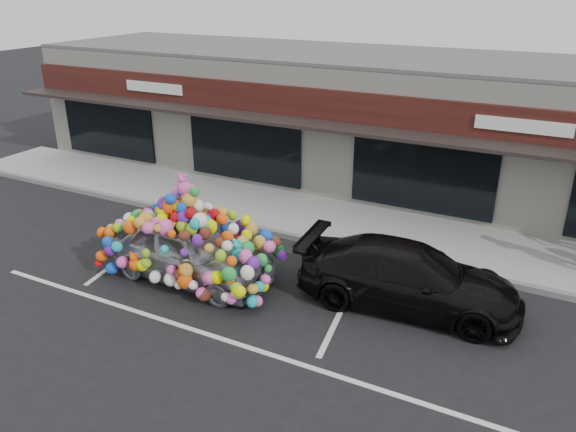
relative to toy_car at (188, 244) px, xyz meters
The scene contains 9 objects.
ground 1.40m from the toy_car, 29.90° to the left, with size 90.00×90.00×0.00m, color black.
shop_building 9.11m from the toy_car, 84.08° to the left, with size 24.00×7.20×4.31m.
sidewalk 4.70m from the toy_car, 78.41° to the left, with size 26.00×3.00×0.15m, color gray.
kerb 3.28m from the toy_car, 72.97° to the left, with size 26.00×0.18×0.16m, color slate.
parking_stripe_left 2.55m from the toy_car, 162.07° to the left, with size 0.12×4.40×0.01m, color silver.
parking_stripe_mid 3.90m from the toy_car, 11.14° to the left, with size 0.12×4.40×0.01m, color silver.
lane_line 3.53m from the toy_car, 31.08° to the right, with size 14.00×0.12×0.01m, color silver.
toy_car is the anchor object (origin of this frame).
black_sedan 5.12m from the toy_car, 13.12° to the left, with size 4.80×1.95×1.39m, color black.
Camera 1 is at (6.57, -10.01, 6.64)m, focal length 35.00 mm.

